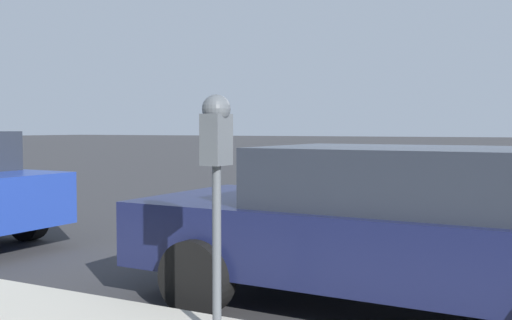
# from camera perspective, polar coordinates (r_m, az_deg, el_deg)

# --- Properties ---
(ground_plane) EXTENTS (220.00, 220.00, 0.00)m
(ground_plane) POSITION_cam_1_polar(r_m,az_deg,el_deg) (6.31, 14.74, -11.31)
(ground_plane) COLOR #333335
(parking_meter) EXTENTS (0.21, 0.19, 1.62)m
(parking_meter) POSITION_cam_1_polar(r_m,az_deg,el_deg) (3.96, -3.78, 0.76)
(parking_meter) COLOR #4C5156
(parking_meter) RESTS_ON sidewalk
(car_navy) EXTENTS (2.18, 4.58, 1.39)m
(car_navy) POSITION_cam_1_polar(r_m,az_deg,el_deg) (5.21, 13.84, -5.94)
(car_navy) COLOR #14193D
(car_navy) RESTS_ON ground_plane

